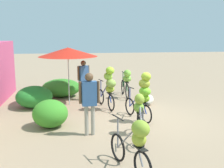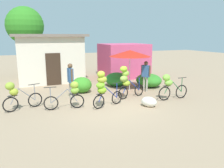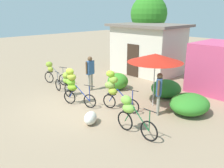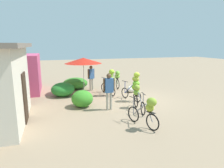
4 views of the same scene
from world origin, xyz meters
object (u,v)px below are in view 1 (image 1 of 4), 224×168
object	(u,v)px
bicycle_by_shop	(109,85)
person_vendor	(89,97)
bicycle_near_pile	(140,113)
person_bystander	(84,76)
produce_sack	(146,100)
market_umbrella	(68,52)
bicycle_rightmost	(126,81)
bicycle_leftmost	(135,142)
bicycle_center_loaded	(143,93)

from	to	relation	value
bicycle_by_shop	person_vendor	size ratio (longest dim) A/B	0.92
bicycle_near_pile	person_bystander	xyz separation A→B (m)	(4.47, 1.36, 0.37)
person_vendor	person_bystander	bearing A→B (deg)	0.12
person_vendor	produce_sack	bearing A→B (deg)	-39.52
market_umbrella	bicycle_rightmost	size ratio (longest dim) A/B	1.36
market_umbrella	bicycle_rightmost	bearing A→B (deg)	-70.23
bicycle_leftmost	produce_sack	distance (m)	5.59
bicycle_center_loaded	bicycle_by_shop	distance (m)	1.79
produce_sack	person_vendor	xyz separation A→B (m)	(-2.91, 2.40, 0.87)
market_umbrella	bicycle_by_shop	xyz separation A→B (m)	(-0.93, -1.48, -1.15)
bicycle_center_loaded	person_vendor	size ratio (longest dim) A/B	0.92
bicycle_center_loaded	bicycle_near_pile	bearing A→B (deg)	162.30
person_vendor	bicycle_rightmost	bearing A→B (deg)	-23.12
bicycle_near_pile	bicycle_rightmost	size ratio (longest dim) A/B	1.00
market_umbrella	bicycle_by_shop	bearing A→B (deg)	-122.18
person_vendor	person_bystander	size ratio (longest dim) A/B	1.04
bicycle_by_shop	bicycle_leftmost	bearing A→B (deg)	178.85
bicycle_leftmost	bicycle_by_shop	size ratio (longest dim) A/B	0.97
bicycle_near_pile	bicycle_center_loaded	size ratio (longest dim) A/B	1.03
bicycle_leftmost	bicycle_near_pile	bearing A→B (deg)	-15.64
market_umbrella	bicycle_rightmost	xyz separation A→B (m)	(0.89, -2.48, -1.35)
produce_sack	person_bystander	size ratio (longest dim) A/B	0.41
bicycle_near_pile	produce_sack	xyz separation A→B (m)	(3.22, -1.05, -0.45)
market_umbrella	produce_sack	size ratio (longest dim) A/B	3.27
bicycle_leftmost	bicycle_center_loaded	distance (m)	3.56
bicycle_near_pile	bicycle_by_shop	world-z (taller)	bicycle_by_shop
market_umbrella	person_vendor	bearing A→B (deg)	-169.96
bicycle_near_pile	produce_sack	world-z (taller)	bicycle_near_pile
bicycle_leftmost	bicycle_rightmost	xyz separation A→B (m)	(6.78, -1.10, 0.03)
produce_sack	market_umbrella	bearing A→B (deg)	79.27
bicycle_leftmost	bicycle_center_loaded	xyz separation A→B (m)	(3.41, -1.01, 0.23)
bicycle_rightmost	person_bystander	world-z (taller)	person_bystander
bicycle_center_loaded	produce_sack	size ratio (longest dim) A/B	2.32
bicycle_center_loaded	bicycle_leftmost	bearing A→B (deg)	163.56
bicycle_leftmost	person_vendor	distance (m)	2.55
bicycle_by_shop	person_bystander	bearing A→B (deg)	28.51
market_umbrella	person_bystander	distance (m)	1.39
market_umbrella	bicycle_leftmost	size ratio (longest dim) A/B	1.44
bicycle_near_pile	produce_sack	distance (m)	3.42
bicycle_leftmost	person_bystander	world-z (taller)	person_bystander
bicycle_near_pile	person_bystander	bearing A→B (deg)	16.91
bicycle_leftmost	bicycle_rightmost	distance (m)	6.87
bicycle_near_pile	market_umbrella	bearing A→B (deg)	27.39
market_umbrella	bicycle_center_loaded	xyz separation A→B (m)	(-2.48, -2.39, -1.15)
bicycle_by_shop	person_vendor	world-z (taller)	person_vendor
bicycle_near_pile	bicycle_by_shop	size ratio (longest dim) A/B	1.03
person_vendor	market_umbrella	bearing A→B (deg)	10.04
market_umbrella	bicycle_center_loaded	bearing A→B (deg)	-136.11
market_umbrella	person_bystander	xyz separation A→B (m)	(0.68, -0.61, -1.06)
market_umbrella	bicycle_rightmost	distance (m)	2.96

